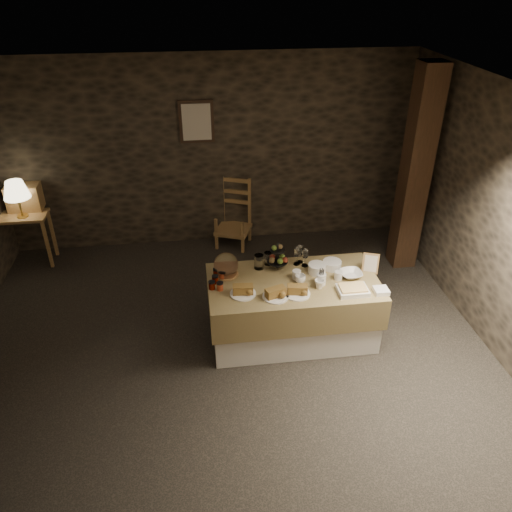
{
  "coord_description": "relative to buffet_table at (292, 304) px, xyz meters",
  "views": [
    {
      "loc": [
        -0.24,
        -4.0,
        3.57
      ],
      "look_at": [
        0.32,
        0.2,
        1.03
      ],
      "focal_mm": 35.0,
      "sensor_mm": 36.0,
      "label": 1
    }
  ],
  "objects": [
    {
      "name": "jam_jars",
      "position": [
        -0.78,
        0.07,
        0.33
      ],
      "size": [
        0.18,
        0.32,
        0.07
      ],
      "color": "#5A0E02",
      "rests_on": "buffet_table"
    },
    {
      "name": "bread_platter_right",
      "position": [
        -0.01,
        -0.24,
        0.34
      ],
      "size": [
        0.26,
        0.26,
        0.11
      ],
      "color": "white",
      "rests_on": "buffet_table"
    },
    {
      "name": "tart_dish",
      "position": [
        0.54,
        -0.28,
        0.33
      ],
      "size": [
        0.3,
        0.22,
        0.07
      ],
      "color": "white",
      "rests_on": "buffet_table"
    },
    {
      "name": "cup_a",
      "position": [
        0.06,
        -0.03,
        0.34
      ],
      "size": [
        0.13,
        0.13,
        0.09
      ],
      "primitive_type": "imported",
      "rotation": [
        0.0,
        0.0,
        0.24
      ],
      "color": "white",
      "rests_on": "buffet_table"
    },
    {
      "name": "square_dish",
      "position": [
        0.82,
        -0.32,
        0.32
      ],
      "size": [
        0.14,
        0.14,
        0.04
      ],
      "primitive_type": "cube",
      "color": "white",
      "rests_on": "buffet_table"
    },
    {
      "name": "fruit_stand",
      "position": [
        -0.12,
        0.26,
        0.42
      ],
      "size": [
        0.22,
        0.22,
        0.32
      ],
      "rotation": [
        0.0,
        0.0,
        -0.41
      ],
      "color": "black",
      "rests_on": "buffet_table"
    },
    {
      "name": "bowl",
      "position": [
        0.61,
        0.01,
        0.33
      ],
      "size": [
        0.25,
        0.25,
        0.06
      ],
      "primitive_type": "imported",
      "rotation": [
        0.0,
        0.0,
        0.09
      ],
      "color": "white",
      "rests_on": "buffet_table"
    },
    {
      "name": "bread_platter_left",
      "position": [
        -0.54,
        -0.16,
        0.34
      ],
      "size": [
        0.26,
        0.26,
        0.11
      ],
      "color": "white",
      "rests_on": "buffet_table"
    },
    {
      "name": "storage_jar_b",
      "position": [
        -0.21,
        0.37,
        0.37
      ],
      "size": [
        0.09,
        0.09,
        0.14
      ],
      "primitive_type": "cylinder",
      "color": "white",
      "rests_on": "buffet_table"
    },
    {
      "name": "table_lamp",
      "position": [
        -3.16,
        1.91,
        0.68
      ],
      "size": [
        0.33,
        0.33,
        0.49
      ],
      "color": "#B08F42",
      "rests_on": "console_table"
    },
    {
      "name": "plate_stack_a",
      "position": [
        0.28,
        0.13,
        0.35
      ],
      "size": [
        0.19,
        0.19,
        0.1
      ],
      "primitive_type": "cylinder",
      "color": "white",
      "rests_on": "buffet_table"
    },
    {
      "name": "storage_jar_a",
      "position": [
        -0.32,
        0.3,
        0.38
      ],
      "size": [
        0.1,
        0.1,
        0.16
      ],
      "primitive_type": "cylinder",
      "color": "white",
      "rests_on": "buffet_table"
    },
    {
      "name": "cake_dome",
      "position": [
        -0.68,
        0.22,
        0.4
      ],
      "size": [
        0.26,
        0.26,
        0.26
      ],
      "color": "olive",
      "rests_on": "buffet_table"
    },
    {
      "name": "mug_d",
      "position": [
        0.47,
        -0.02,
        0.34
      ],
      "size": [
        0.08,
        0.08,
        0.09
      ],
      "primitive_type": "cylinder",
      "color": "white",
      "rests_on": "buffet_table"
    },
    {
      "name": "wine_rack",
      "position": [
        -3.16,
        2.14,
        0.48
      ],
      "size": [
        0.42,
        0.26,
        0.34
      ],
      "primitive_type": "cube",
      "color": "olive",
      "rests_on": "console_table"
    },
    {
      "name": "ground_plane",
      "position": [
        -0.71,
        -0.2,
        -0.4
      ],
      "size": [
        5.5,
        5.0,
        0.01
      ],
      "primitive_type": "cube",
      "color": "black",
      "rests_on": "ground"
    },
    {
      "name": "room_shell",
      "position": [
        -0.71,
        -0.2,
        1.16
      ],
      "size": [
        5.52,
        5.02,
        2.6
      ],
      "color": "black",
      "rests_on": "ground"
    },
    {
      "name": "plate_stack_b",
      "position": [
        0.46,
        0.2,
        0.34
      ],
      "size": [
        0.2,
        0.2,
        0.08
      ],
      "primitive_type": "cylinder",
      "color": "white",
      "rests_on": "buffet_table"
    },
    {
      "name": "buffet_table",
      "position": [
        0.0,
        0.0,
        0.0
      ],
      "size": [
        1.77,
        0.94,
        0.7
      ],
      "color": "silver",
      "rests_on": "ground_plane"
    },
    {
      "name": "menu_frame",
      "position": [
        0.85,
        0.09,
        0.39
      ],
      "size": [
        0.18,
        0.13,
        0.22
      ],
      "primitive_type": "cube",
      "rotation": [
        -0.24,
        0.0,
        -0.37
      ],
      "color": "olive",
      "rests_on": "buffet_table"
    },
    {
      "name": "cutlery_holder",
      "position": [
        0.27,
        -0.09,
        0.36
      ],
      "size": [
        0.1,
        0.1,
        0.12
      ],
      "primitive_type": "cylinder",
      "color": "white",
      "rests_on": "buffet_table"
    },
    {
      "name": "bread_platter_center",
      "position": [
        -0.23,
        -0.25,
        0.34
      ],
      "size": [
        0.26,
        0.26,
        0.11
      ],
      "color": "white",
      "rests_on": "buffet_table"
    },
    {
      "name": "cup_b",
      "position": [
        0.23,
        -0.15,
        0.34
      ],
      "size": [
        0.13,
        0.13,
        0.09
      ],
      "primitive_type": "imported",
      "rotation": [
        0.0,
        0.0,
        0.41
      ],
      "color": "white",
      "rests_on": "buffet_table"
    },
    {
      "name": "mug_c",
      "position": [
        0.04,
        0.05,
        0.34
      ],
      "size": [
        0.09,
        0.09,
        0.09
      ],
      "primitive_type": "cylinder",
      "color": "white",
      "rests_on": "buffet_table"
    },
    {
      "name": "console_table",
      "position": [
        -3.21,
        1.96,
        0.18
      ],
      "size": [
        0.66,
        0.38,
        0.71
      ],
      "color": "olive",
      "rests_on": "ground_plane"
    },
    {
      "name": "timber_column",
      "position": [
        1.77,
        1.3,
        0.9
      ],
      "size": [
        0.3,
        0.3,
        2.6
      ],
      "primitive_type": "cube",
      "color": "black",
      "rests_on": "ground_plane"
    },
    {
      "name": "framed_picture",
      "position": [
        -0.86,
        2.27,
        1.35
      ],
      "size": [
        0.45,
        0.04,
        0.55
      ],
      "color": "#312116",
      "rests_on": "room_shell"
    },
    {
      "name": "chair",
      "position": [
        -0.44,
        2.15,
        0.02
      ],
      "size": [
        0.58,
        0.57,
        0.75
      ],
      "rotation": [
        0.0,
        0.0,
        -0.39
      ],
      "color": "olive",
      "rests_on": "ground_plane"
    }
  ]
}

